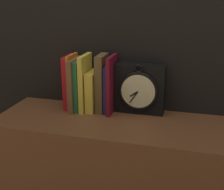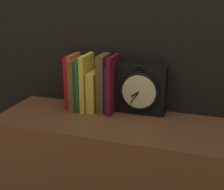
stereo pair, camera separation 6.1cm
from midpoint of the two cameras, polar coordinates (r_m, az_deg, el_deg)
clock at (r=1.36m, az=6.59°, el=1.05°), size 0.22×0.08×0.23m
book_slot0_red at (r=1.43m, az=-6.21°, el=2.51°), size 0.02×0.12×0.24m
book_slot1_orange at (r=1.42m, az=-5.61°, el=2.57°), size 0.01×0.12×0.25m
book_slot2_brown at (r=1.41m, az=-5.14°, el=2.04°), size 0.02×0.15×0.23m
book_slot3_green at (r=1.40m, az=-4.21°, el=1.94°), size 0.02×0.14×0.23m
book_slot4_yellow at (r=1.39m, az=-3.34°, el=2.31°), size 0.02×0.14×0.25m
book_slot5_yellow at (r=1.40m, az=-1.96°, el=0.81°), size 0.04×0.13×0.18m
book_slot6_brown at (r=1.38m, az=-0.34°, el=2.22°), size 0.03×0.11×0.25m
book_slot7_navy at (r=1.37m, az=0.86°, el=1.21°), size 0.02×0.12×0.21m
book_slot8_maroon at (r=1.35m, az=1.47°, el=1.90°), size 0.02×0.14×0.25m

